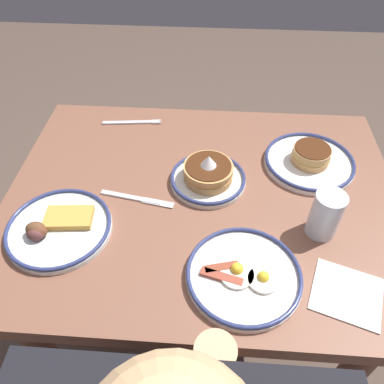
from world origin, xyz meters
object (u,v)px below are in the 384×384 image
(plate_near_main, at_px, (310,160))
(butter_knife, at_px, (137,199))
(plate_far_companion, at_px, (58,228))
(drinking_glass, at_px, (325,216))
(plate_far_side, at_px, (244,275))
(fork_near, at_px, (132,122))
(paper_napkin, at_px, (347,294))
(plate_center_pancakes, at_px, (208,175))

(plate_near_main, relative_size, butter_knife, 1.28)
(plate_far_companion, bearing_deg, drinking_glass, -175.94)
(plate_far_side, height_order, drinking_glass, drinking_glass)
(fork_near, bearing_deg, plate_far_companion, 77.75)
(fork_near, relative_size, butter_knife, 0.96)
(plate_far_companion, relative_size, paper_napkin, 1.79)
(plate_far_companion, bearing_deg, fork_near, -102.25)
(plate_center_pancakes, xyz_separation_m, paper_napkin, (-0.33, 0.34, -0.02))
(plate_far_side, height_order, fork_near, plate_far_side)
(plate_near_main, xyz_separation_m, fork_near, (0.57, -0.18, -0.02))
(plate_near_main, bearing_deg, fork_near, -17.07)
(plate_near_main, bearing_deg, plate_far_side, 63.09)
(plate_near_main, xyz_separation_m, plate_far_side, (0.21, 0.41, -0.01))
(plate_far_companion, height_order, paper_napkin, plate_far_companion)
(plate_far_companion, xyz_separation_m, butter_knife, (-0.18, -0.13, -0.01))
(fork_near, bearing_deg, butter_knife, 102.17)
(paper_napkin, bearing_deg, drinking_glass, -80.03)
(fork_near, bearing_deg, plate_far_side, 121.91)
(plate_far_companion, distance_m, plate_far_side, 0.48)
(plate_near_main, height_order, paper_napkin, plate_near_main)
(plate_far_side, height_order, paper_napkin, plate_far_side)
(plate_near_main, distance_m, plate_far_side, 0.46)
(plate_far_companion, relative_size, plate_far_side, 1.00)
(plate_center_pancakes, relative_size, plate_far_companion, 0.82)
(plate_far_side, bearing_deg, plate_far_companion, -12.63)
(plate_center_pancakes, relative_size, butter_knife, 1.04)
(paper_napkin, distance_m, butter_knife, 0.58)
(paper_napkin, xyz_separation_m, butter_knife, (0.52, -0.26, 0.00))
(butter_knife, bearing_deg, plate_far_side, 141.36)
(drinking_glass, bearing_deg, fork_near, -37.55)
(plate_far_side, bearing_deg, fork_near, -58.09)
(plate_far_side, distance_m, butter_knife, 0.37)
(plate_far_side, relative_size, drinking_glass, 2.09)
(drinking_glass, bearing_deg, paper_napkin, 99.97)
(fork_near, bearing_deg, drinking_glass, 142.45)
(plate_center_pancakes, xyz_separation_m, butter_knife, (0.19, 0.08, -0.02))
(butter_knife, bearing_deg, plate_near_main, -160.10)
(plate_far_companion, distance_m, butter_knife, 0.22)
(plate_near_main, xyz_separation_m, plate_center_pancakes, (0.30, 0.10, 0.01))
(plate_far_side, height_order, butter_knife, plate_far_side)
(plate_far_side, xyz_separation_m, drinking_glass, (-0.20, -0.15, 0.05))
(paper_napkin, bearing_deg, plate_center_pancakes, -46.20)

